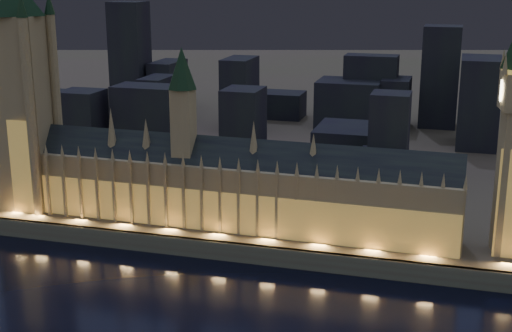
# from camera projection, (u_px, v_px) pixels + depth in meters

# --- Properties ---
(ground_plane) EXTENTS (2000.00, 2000.00, 0.00)m
(ground_plane) POSITION_uv_depth(u_px,v_px,m) (201.00, 304.00, 260.09)
(ground_plane) COLOR black
(ground_plane) RESTS_ON ground
(north_bank) EXTENTS (2000.00, 960.00, 8.00)m
(north_bank) POSITION_uv_depth(u_px,v_px,m) (374.00, 82.00, 740.78)
(north_bank) COLOR #4B4C34
(north_bank) RESTS_ON ground
(embankment_wall) EXTENTS (2000.00, 2.50, 8.00)m
(embankment_wall) POSITION_uv_depth(u_px,v_px,m) (235.00, 252.00, 297.01)
(embankment_wall) COLOR #4F4940
(embankment_wall) RESTS_ON ground
(palace_of_westminster) EXTENTS (202.00, 24.67, 78.00)m
(palace_of_westminster) POSITION_uv_depth(u_px,v_px,m) (225.00, 185.00, 313.16)
(palace_of_westminster) COLOR #8F7E5C
(palace_of_westminster) RESTS_ON north_bank
(victoria_tower) EXTENTS (31.68, 31.68, 119.78)m
(victoria_tower) POSITION_uv_depth(u_px,v_px,m) (21.00, 83.00, 328.60)
(victoria_tower) COLOR #8F7E5C
(victoria_tower) RESTS_ON north_bank
(city_backdrop) EXTENTS (444.16, 215.63, 85.36)m
(city_backdrop) POSITION_uv_depth(u_px,v_px,m) (379.00, 104.00, 471.32)
(city_backdrop) COLOR black
(city_backdrop) RESTS_ON north_bank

